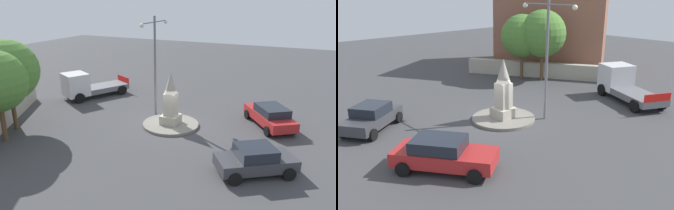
{
  "view_description": "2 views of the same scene",
  "coord_description": "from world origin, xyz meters",
  "views": [
    {
      "loc": [
        18.45,
        8.39,
        8.37
      ],
      "look_at": [
        -0.15,
        -0.27,
        1.39
      ],
      "focal_mm": 34.42,
      "sensor_mm": 36.0,
      "label": 1
    },
    {
      "loc": [
        -14.57,
        13.66,
        7.54
      ],
      "look_at": [
        -0.71,
        0.47,
        1.21
      ],
      "focal_mm": 37.97,
      "sensor_mm": 36.0,
      "label": 2
    }
  ],
  "objects": [
    {
      "name": "ground_plane",
      "position": [
        0.0,
        0.0,
        0.0
      ],
      "size": [
        80.0,
        80.0,
        0.0
      ],
      "primitive_type": "plane",
      "color": "#424244"
    },
    {
      "name": "traffic_island",
      "position": [
        0.0,
        0.0,
        0.08
      ],
      "size": [
        3.79,
        3.79,
        0.17
      ],
      "primitive_type": "cylinder",
      "color": "gray",
      "rests_on": "ground"
    },
    {
      "name": "monument",
      "position": [
        0.0,
        0.0,
        1.77
      ],
      "size": [
        1.18,
        1.18,
        3.54
      ],
      "color": "#B2AA99",
      "rests_on": "traffic_island"
    },
    {
      "name": "streetlamp",
      "position": [
        -1.57,
        -1.94,
        4.37
      ],
      "size": [
        3.8,
        0.28,
        7.09
      ],
      "color": "slate",
      "rests_on": "ground"
    },
    {
      "name": "car_red_parked_right",
      "position": [
        -2.7,
        6.08,
        0.77
      ],
      "size": [
        4.64,
        4.0,
        1.47
      ],
      "color": "#B22323",
      "rests_on": "ground"
    },
    {
      "name": "car_dark_grey_waiting",
      "position": [
        3.91,
        6.35,
        0.75
      ],
      "size": [
        3.59,
        4.15,
        1.46
      ],
      "color": "#38383D",
      "rests_on": "ground"
    },
    {
      "name": "truck_white_passing",
      "position": [
        -2.7,
        -9.13,
        1.07
      ],
      "size": [
        5.81,
        4.29,
        2.28
      ],
      "color": "silver",
      "rests_on": "ground"
    },
    {
      "name": "tree_near_wall",
      "position": [
        4.84,
        -9.01,
        3.94
      ],
      "size": [
        3.88,
        3.88,
        5.89
      ],
      "color": "brown",
      "rests_on": "ground"
    }
  ]
}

